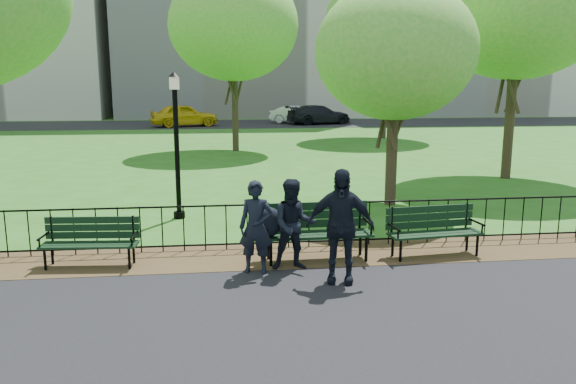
{
  "coord_description": "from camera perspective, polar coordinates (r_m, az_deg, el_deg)",
  "views": [
    {
      "loc": [
        -1.07,
        -8.44,
        3.18
      ],
      "look_at": [
        0.13,
        1.5,
        1.21
      ],
      "focal_mm": 35.0,
      "sensor_mm": 36.0,
      "label": 1
    }
  ],
  "objects": [
    {
      "name": "iron_fence",
      "position": [
        10.83,
        -0.99,
        -3.21
      ],
      "size": [
        24.06,
        0.06,
        1.0
      ],
      "color": "black",
      "rests_on": "ground"
    },
    {
      "name": "sedan_silver",
      "position": [
        43.84,
        0.92,
        7.87
      ],
      "size": [
        4.35,
        2.91,
        1.35
      ],
      "primitive_type": "imported",
      "rotation": [
        0.0,
        0.0,
        1.17
      ],
      "color": "#B1B3B9",
      "rests_on": "far_street"
    },
    {
      "name": "person_left",
      "position": [
        9.39,
        -3.27,
        -3.59
      ],
      "size": [
        0.65,
        0.5,
        1.57
      ],
      "primitive_type": "imported",
      "rotation": [
        0.0,
        0.0,
        -0.24
      ],
      "color": "black",
      "rests_on": "asphalt_path"
    },
    {
      "name": "person_mid",
      "position": [
        9.54,
        0.6,
        -3.34
      ],
      "size": [
        0.77,
        0.4,
        1.57
      ],
      "primitive_type": "imported",
      "rotation": [
        0.0,
        0.0,
        -0.01
      ],
      "color": "black",
      "rests_on": "asphalt_path"
    },
    {
      "name": "ground",
      "position": [
        9.08,
        0.33,
        -9.38
      ],
      "size": [
        120.0,
        120.0,
        0.0
      ],
      "primitive_type": "plane",
      "color": "#2A5B17"
    },
    {
      "name": "taxi",
      "position": [
        41.44,
        -10.5,
        7.69
      ],
      "size": [
        5.1,
        3.13,
        1.62
      ],
      "primitive_type": "imported",
      "rotation": [
        0.0,
        0.0,
        1.84
      ],
      "color": "gold",
      "rests_on": "far_street"
    },
    {
      "name": "lamppost",
      "position": [
        13.29,
        -11.26,
        5.19
      ],
      "size": [
        0.31,
        0.31,
        3.4
      ],
      "color": "black",
      "rests_on": "ground"
    },
    {
      "name": "park_bench_main",
      "position": [
        9.96,
        0.52,
        -3.23
      ],
      "size": [
        2.13,
        0.66,
        1.12
      ],
      "rotation": [
        0.0,
        0.0,
        0.03
      ],
      "color": "black",
      "rests_on": "ground"
    },
    {
      "name": "far_street",
      "position": [
        43.56,
        -5.47,
        6.9
      ],
      "size": [
        70.0,
        9.0,
        0.01
      ],
      "primitive_type": "cube",
      "color": "black",
      "rests_on": "ground"
    },
    {
      "name": "dirt_strip",
      "position": [
        10.48,
        -0.7,
        -6.46
      ],
      "size": [
        60.0,
        1.6,
        0.01
      ],
      "primitive_type": "cube",
      "color": "#3D2C18",
      "rests_on": "ground"
    },
    {
      "name": "tree_far_e",
      "position": [
        32.83,
        10.03,
        16.91
      ],
      "size": [
        6.8,
        6.8,
        9.47
      ],
      "color": "#2D2116",
      "rests_on": "ground"
    },
    {
      "name": "sedan_dark",
      "position": [
        43.06,
        3.18,
        7.85
      ],
      "size": [
        5.33,
        3.33,
        1.44
      ],
      "primitive_type": "imported",
      "rotation": [
        0.0,
        0.0,
        1.85
      ],
      "color": "black",
      "rests_on": "far_street"
    },
    {
      "name": "park_bench_right_a",
      "position": [
        10.73,
        14.53,
        -3.32
      ],
      "size": [
        1.8,
        0.72,
        0.99
      ],
      "rotation": [
        0.0,
        0.0,
        0.11
      ],
      "color": "black",
      "rests_on": "ground"
    },
    {
      "name": "tree_near_e",
      "position": [
        14.76,
        10.85,
        13.86
      ],
      "size": [
        4.07,
        4.07,
        5.67
      ],
      "color": "#2D2116",
      "rests_on": "ground"
    },
    {
      "name": "park_bench_left_a",
      "position": [
        10.39,
        -19.42,
        -4.29
      ],
      "size": [
        1.67,
        0.64,
        0.93
      ],
      "rotation": [
        0.0,
        0.0,
        -0.08
      ],
      "color": "black",
      "rests_on": "ground"
    },
    {
      "name": "tree_far_c",
      "position": [
        26.43,
        -5.55,
        16.51
      ],
      "size": [
        5.87,
        5.87,
        8.19
      ],
      "color": "#2D2116",
      "rests_on": "ground"
    },
    {
      "name": "person_right",
      "position": [
        8.96,
        5.31,
        -3.44
      ],
      "size": [
        1.16,
        0.68,
        1.85
      ],
      "primitive_type": "imported",
      "rotation": [
        0.0,
        0.0,
        -0.23
      ],
      "color": "black",
      "rests_on": "asphalt_path"
    }
  ]
}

